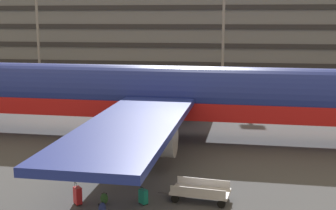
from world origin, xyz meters
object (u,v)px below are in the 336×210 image
at_px(airliner, 173,95).
at_px(backpack_upright, 102,208).
at_px(baggage_cart, 200,192).
at_px(suitcase_orange, 143,196).
at_px(backpack_laid_flat, 104,199).
at_px(suitcase_purple, 78,195).

height_order(airliner, backpack_upright, airliner).
xyz_separation_m(airliner, baggage_cart, (2.73, -10.36, -2.62)).
bearing_deg(backpack_upright, suitcase_orange, 40.10).
relative_size(suitcase_orange, backpack_laid_flat, 1.50).
bearing_deg(suitcase_purple, backpack_laid_flat, 11.82).
bearing_deg(baggage_cart, suitcase_purple, -166.41).
relative_size(airliner, suitcase_purple, 38.59).
bearing_deg(backpack_upright, backpack_laid_flat, 102.67).
bearing_deg(backpack_laid_flat, suitcase_purple, -168.18).
relative_size(suitcase_orange, baggage_cart, 0.24).
relative_size(backpack_upright, backpack_laid_flat, 1.01).
bearing_deg(airliner, baggage_cart, -75.23).
height_order(suitcase_purple, backpack_upright, suitcase_purple).
bearing_deg(suitcase_orange, backpack_upright, -139.90).
xyz_separation_m(airliner, suitcase_orange, (0.28, -11.15, -2.68)).
relative_size(suitcase_orange, suitcase_purple, 0.79).
height_order(suitcase_orange, backpack_laid_flat, suitcase_orange).
relative_size(backpack_upright, baggage_cart, 0.16).
height_order(airliner, suitcase_purple, airliner).
bearing_deg(baggage_cart, backpack_laid_flat, -165.93).
bearing_deg(suitcase_orange, airliner, 91.42).
height_order(backpack_laid_flat, baggage_cart, baggage_cart).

